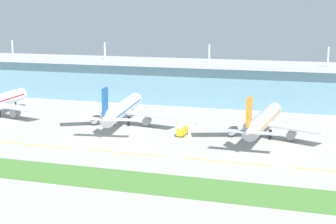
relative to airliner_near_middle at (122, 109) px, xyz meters
name	(u,v)px	position (x,y,z in m)	size (l,w,h in m)	color
ground_plane	(140,149)	(21.60, -34.48, -6.44)	(600.00, 600.00, 0.00)	#A8A59E
terminal_building	(212,82)	(21.60, 63.81, 4.27)	(288.00, 34.00, 30.02)	#6693A8
airliner_near_middle	(122,109)	(0.00, 0.00, 0.00)	(48.08, 60.26, 18.90)	white
airliner_far_middle	(262,121)	(58.37, -5.23, 0.00)	(48.78, 58.89, 18.90)	#ADB2BC
taxiway_stripe_mid_west	(34,145)	(-15.40, -41.65, -6.42)	(28.00, 0.70, 0.04)	yellow
taxiway_stripe_centre	(124,153)	(18.60, -41.65, -6.42)	(28.00, 0.70, 0.04)	yellow
taxiway_stripe_mid_east	(225,162)	(52.60, -41.65, -6.42)	(28.00, 0.70, 0.04)	yellow
grass_verge	(95,177)	(21.60, -69.43, -6.39)	(300.00, 18.00, 0.10)	#477A33
fuel_truck	(182,130)	(29.32, -11.07, -4.18)	(2.83, 7.26, 4.95)	gold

